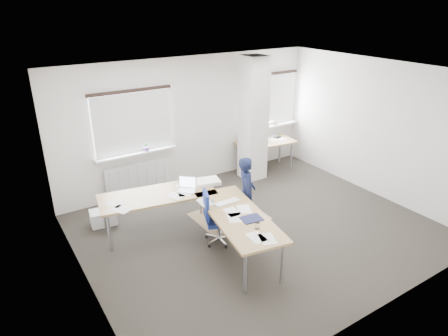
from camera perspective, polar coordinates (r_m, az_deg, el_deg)
ground at (r=7.38m, az=4.84°, el=-8.69°), size 6.00×6.00×0.00m
room_shell at (r=7.08m, az=4.26°, el=5.52°), size 6.04×5.04×2.82m
floor_mat at (r=7.75m, az=0.72°, el=-6.91°), size 1.30×1.11×0.01m
white_crate at (r=7.77m, az=-16.83°, el=-6.75°), size 0.50×0.38×0.28m
desk_main at (r=6.71m, az=-3.69°, el=-5.30°), size 2.40×2.98×0.96m
desk_side at (r=9.60m, az=5.86°, el=3.57°), size 1.47×0.86×1.22m
task_chair at (r=6.86m, az=-1.03°, el=-8.61°), size 0.57×0.55×0.97m
person at (r=7.16m, az=3.23°, el=-3.51°), size 0.52×0.59×1.35m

